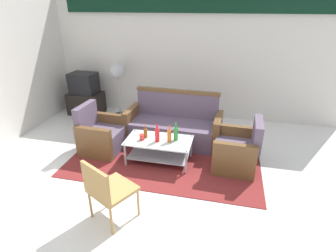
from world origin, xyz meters
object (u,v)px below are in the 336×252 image
(bottle_brown, at_px, (146,133))
(bottle_orange, at_px, (169,136))
(couch, at_px, (174,126))
(armchair_left, at_px, (101,136))
(wicker_chair, at_px, (106,188))
(pedestal_fan, at_px, (118,74))
(bottle_red, at_px, (157,135))
(bottle_green, at_px, (176,134))
(television, at_px, (84,83))
(coffee_table, at_px, (159,147))
(armchair_right, at_px, (237,151))
(cup, at_px, (142,137))
(tv_stand, at_px, (86,103))

(bottle_brown, height_order, bottle_orange, bottle_orange)
(couch, bearing_deg, bottle_orange, 99.03)
(armchair_left, height_order, wicker_chair, armchair_left)
(pedestal_fan, bearing_deg, bottle_red, -52.21)
(bottle_green, distance_m, television, 3.08)
(bottle_green, distance_m, bottle_orange, 0.13)
(armchair_left, xyz_separation_m, television, (-1.17, 1.59, 0.47))
(coffee_table, relative_size, bottle_brown, 4.96)
(bottle_green, bearing_deg, bottle_red, -158.42)
(armchair_right, relative_size, bottle_orange, 2.85)
(bottle_green, height_order, bottle_orange, bottle_green)
(bottle_green, xyz_separation_m, bottle_brown, (-0.52, -0.03, -0.04))
(coffee_table, bearing_deg, bottle_green, 12.73)
(wicker_chair, bearing_deg, armchair_right, 74.54)
(bottle_brown, bearing_deg, armchair_right, 3.37)
(coffee_table, xyz_separation_m, bottle_orange, (0.18, -0.03, 0.25))
(coffee_table, bearing_deg, bottle_red, -103.08)
(armchair_left, distance_m, cup, 0.89)
(coffee_table, bearing_deg, tv_stand, 142.86)
(bottle_red, relative_size, bottle_orange, 1.02)
(bottle_orange, bearing_deg, coffee_table, 172.19)
(bottle_red, distance_m, bottle_orange, 0.20)
(armchair_left, relative_size, bottle_green, 2.68)
(bottle_orange, xyz_separation_m, television, (-2.48, 1.77, 0.24))
(cup, xyz_separation_m, pedestal_fan, (-1.16, 1.85, 0.55))
(cup, height_order, television, television)
(coffee_table, xyz_separation_m, bottle_green, (0.28, 0.06, 0.26))
(tv_stand, bearing_deg, wicker_chair, -57.57)
(armchair_left, xyz_separation_m, armchair_right, (2.40, -0.02, 0.00))
(bottle_brown, xyz_separation_m, television, (-2.05, 1.70, 0.27))
(armchair_right, bearing_deg, tv_stand, 67.74)
(bottle_green, relative_size, television, 0.51)
(coffee_table, height_order, bottle_green, bottle_green)
(bottle_red, xyz_separation_m, tv_stand, (-2.28, 1.79, -0.27))
(bottle_green, bearing_deg, pedestal_fan, 134.81)
(armchair_left, xyz_separation_m, tv_stand, (-1.17, 1.59, -0.03))
(cup, relative_size, wicker_chair, 0.12)
(armchair_left, height_order, armchair_right, same)
(coffee_table, distance_m, bottle_green, 0.38)
(armchair_left, bearing_deg, pedestal_fan, -166.05)
(wicker_chair, bearing_deg, bottle_brown, 117.83)
(bottle_brown, height_order, cup, bottle_brown)
(armchair_left, distance_m, bottle_green, 1.42)
(armchair_right, distance_m, cup, 1.58)
(cup, bearing_deg, bottle_red, 1.83)
(armchair_right, height_order, tv_stand, armchair_right)
(couch, xyz_separation_m, armchair_left, (-1.21, -0.63, -0.03))
(bottle_red, distance_m, tv_stand, 2.91)
(wicker_chair, bearing_deg, television, 150.71)
(wicker_chair, bearing_deg, coffee_table, 108.58)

